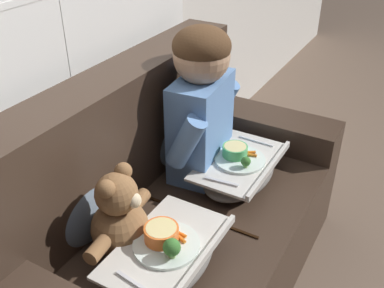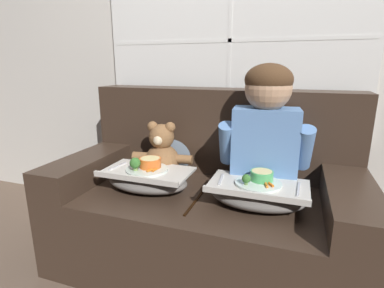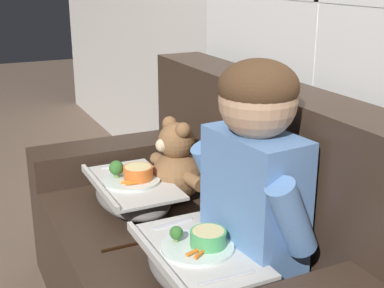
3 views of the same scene
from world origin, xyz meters
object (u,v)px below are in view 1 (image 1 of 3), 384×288
throw_pillow_behind_teddy (81,200)px  lap_tray_teddy (167,256)px  couch (170,225)px  throw_pillow_behind_child (168,130)px  lap_tray_child (239,170)px  child_figure (201,97)px  teddy_bear (120,219)px

throw_pillow_behind_teddy → lap_tray_teddy: throw_pillow_behind_teddy is taller
couch → throw_pillow_behind_teddy: size_ratio=4.51×
throw_pillow_behind_child → lap_tray_child: 0.38m
throw_pillow_behind_teddy → lap_tray_child: throw_pillow_behind_teddy is taller
lap_tray_child → child_figure: bearing=90.0°
child_figure → lap_tray_teddy: (-0.60, -0.20, -0.31)m
couch → throw_pillow_behind_teddy: bearing=147.7°
throw_pillow_behind_child → throw_pillow_behind_teddy: (-0.60, 0.00, 0.00)m
throw_pillow_behind_teddy → lap_tray_child: 0.71m
couch → throw_pillow_behind_child: size_ratio=4.59×
child_figure → lap_tray_child: bearing=-90.0°
child_figure → teddy_bear: 0.64m
throw_pillow_behind_teddy → couch: bearing=-32.3°
child_figure → lap_tray_teddy: bearing=-161.9°
child_figure → teddy_bear: (-0.60, -0.00, -0.22)m
throw_pillow_behind_child → teddy_bear: teddy_bear is taller
lap_tray_child → lap_tray_teddy: bearing=-180.0°
teddy_bear → lap_tray_child: size_ratio=0.80×
throw_pillow_behind_teddy → lap_tray_child: size_ratio=0.77×
teddy_bear → throw_pillow_behind_teddy: bearing=90.2°
couch → throw_pillow_behind_child: couch is taller
throw_pillow_behind_teddy → child_figure: bearing=-16.1°
teddy_bear → lap_tray_teddy: teddy_bear is taller
throw_pillow_behind_teddy → child_figure: child_figure is taller
throw_pillow_behind_teddy → teddy_bear: size_ratio=0.97×
throw_pillow_behind_child → teddy_bear: 0.62m
lap_tray_teddy → throw_pillow_behind_teddy: bearing=90.0°
throw_pillow_behind_teddy → throw_pillow_behind_child: bearing=0.0°
teddy_bear → couch: bearing=-2.3°
child_figure → teddy_bear: bearing=-179.7°
lap_tray_teddy → teddy_bear: bearing=89.8°
throw_pillow_behind_teddy → lap_tray_child: bearing=-31.6°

